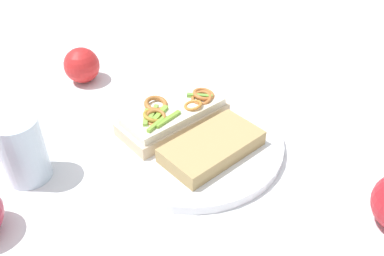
{
  "coord_description": "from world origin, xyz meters",
  "views": [
    {
      "loc": [
        0.2,
        0.46,
        0.43
      ],
      "look_at": [
        0.0,
        0.0,
        0.04
      ],
      "focal_mm": 38.57,
      "sensor_mm": 36.0,
      "label": 1
    }
  ],
  "objects_px": {
    "sandwich": "(174,116)",
    "bread_slice_side": "(212,147)",
    "apple_0": "(82,65)",
    "plate": "(192,142)",
    "drinking_glass": "(22,150)"
  },
  "relations": [
    {
      "from": "sandwich",
      "to": "bread_slice_side",
      "type": "xyz_separation_m",
      "value": [
        -0.03,
        0.09,
        -0.01
      ]
    },
    {
      "from": "apple_0",
      "to": "sandwich",
      "type": "bearing_deg",
      "value": 114.64
    },
    {
      "from": "plate",
      "to": "sandwich",
      "type": "height_order",
      "value": "sandwich"
    },
    {
      "from": "plate",
      "to": "apple_0",
      "type": "distance_m",
      "value": 0.29
    },
    {
      "from": "bread_slice_side",
      "to": "drinking_glass",
      "type": "height_order",
      "value": "drinking_glass"
    },
    {
      "from": "apple_0",
      "to": "bread_slice_side",
      "type": "bearing_deg",
      "value": 112.56
    },
    {
      "from": "plate",
      "to": "sandwich",
      "type": "bearing_deg",
      "value": -72.99
    },
    {
      "from": "sandwich",
      "to": "drinking_glass",
      "type": "xyz_separation_m",
      "value": [
        0.23,
        0.01,
        0.02
      ]
    },
    {
      "from": "bread_slice_side",
      "to": "sandwich",
      "type": "bearing_deg",
      "value": 88.74
    },
    {
      "from": "apple_0",
      "to": "plate",
      "type": "bearing_deg",
      "value": 113.44
    },
    {
      "from": "plate",
      "to": "drinking_glass",
      "type": "relative_size",
      "value": 2.87
    },
    {
      "from": "bread_slice_side",
      "to": "drinking_glass",
      "type": "bearing_deg",
      "value": 145.27
    },
    {
      "from": "plate",
      "to": "sandwich",
      "type": "xyz_separation_m",
      "value": [
        0.01,
        -0.04,
        0.03
      ]
    },
    {
      "from": "plate",
      "to": "sandwich",
      "type": "relative_size",
      "value": 1.48
    },
    {
      "from": "bread_slice_side",
      "to": "apple_0",
      "type": "distance_m",
      "value": 0.34
    }
  ]
}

